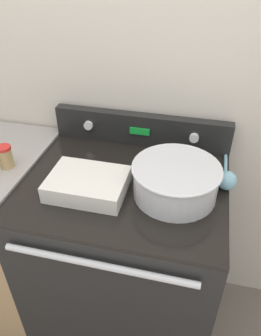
% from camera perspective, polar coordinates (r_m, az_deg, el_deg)
% --- Properties ---
extents(kitchen_wall, '(8.00, 0.05, 2.50)m').
position_cam_1_polar(kitchen_wall, '(1.44, 2.57, 16.44)').
color(kitchen_wall, beige).
rests_on(kitchen_wall, ground_plane).
extents(stove_range, '(0.80, 0.68, 0.93)m').
position_cam_1_polar(stove_range, '(1.61, -0.86, -15.60)').
color(stove_range, black).
rests_on(stove_range, ground_plane).
extents(control_panel, '(0.80, 0.07, 0.15)m').
position_cam_1_polar(control_panel, '(1.49, 1.85, 6.73)').
color(control_panel, black).
rests_on(control_panel, stove_range).
extents(side_counter, '(0.52, 0.65, 0.94)m').
position_cam_1_polar(side_counter, '(1.84, -21.63, -10.62)').
color(side_counter, tan).
rests_on(side_counter, ground_plane).
extents(mixing_bowl, '(0.32, 0.32, 0.13)m').
position_cam_1_polar(mixing_bowl, '(1.19, 7.88, -1.91)').
color(mixing_bowl, silver).
rests_on(mixing_bowl, stove_range).
extents(casserole_dish, '(0.29, 0.21, 0.07)m').
position_cam_1_polar(casserole_dish, '(1.23, -7.48, -2.61)').
color(casserole_dish, silver).
rests_on(casserole_dish, stove_range).
extents(ladle, '(0.07, 0.32, 0.07)m').
position_cam_1_polar(ladle, '(1.30, 16.40, -1.78)').
color(ladle, '#7AB2C6').
rests_on(ladle, stove_range).
extents(spice_jar_red_cap, '(0.06, 0.06, 0.09)m').
position_cam_1_polar(spice_jar_red_cap, '(1.42, -20.94, 1.87)').
color(spice_jar_red_cap, tan).
rests_on(spice_jar_red_cap, side_counter).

